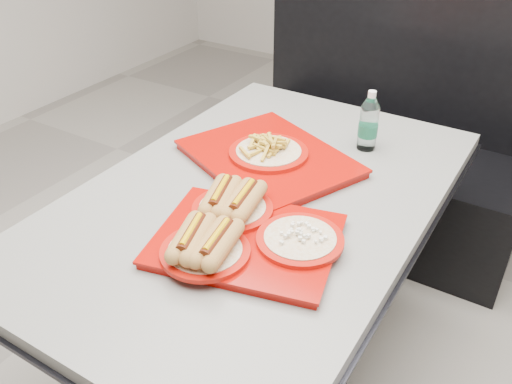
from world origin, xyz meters
The scene contains 6 objects.
ground centered at (0.00, 0.00, 0.00)m, with size 6.00×6.00×0.00m, color gray.
diner_table centered at (0.00, 0.00, 0.58)m, with size 0.92×1.42×0.75m.
booth_bench centered at (0.00, 1.09, 0.40)m, with size 1.30×0.57×1.35m.
tray_near centered at (0.08, -0.22, 0.78)m, with size 0.50×0.43×0.09m.
tray_far centered at (-0.06, 0.16, 0.78)m, with size 0.61×0.55×0.10m.
water_bottle centered at (0.16, 0.41, 0.83)m, with size 0.06×0.06×0.19m.
Camera 1 is at (0.67, -1.09, 1.57)m, focal length 38.00 mm.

